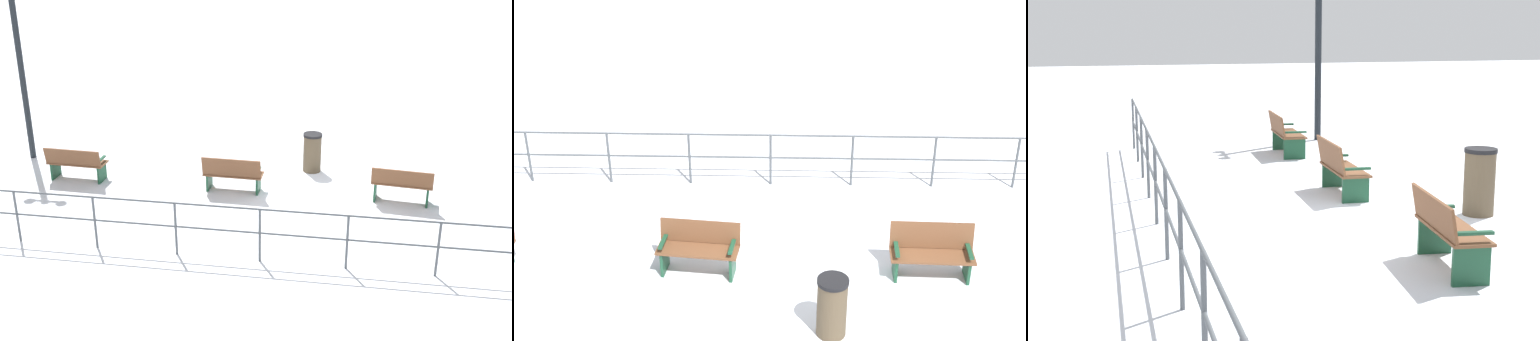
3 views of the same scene
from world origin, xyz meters
TOP-DOWN VIEW (x-y plane):
  - ground_plane at (0.00, 0.00)m, footprint 80.00×80.00m
  - bench_second at (-0.02, -1.95)m, footprint 0.66×1.42m
  - bench_third at (-0.03, 1.96)m, footprint 0.58×1.41m
  - waterfront_railing at (-3.10, -0.00)m, footprint 0.05×14.89m
  - trash_bin at (1.55, 0.22)m, footprint 0.48×0.48m

SIDE VIEW (x-z plane):
  - ground_plane at x=0.00m, z-range 0.00..0.00m
  - bench_third at x=-0.03m, z-range 0.00..0.91m
  - bench_second at x=-0.02m, z-range 0.02..0.91m
  - trash_bin at x=1.55m, z-range 0.00..1.00m
  - waterfront_railing at x=-3.10m, z-range 0.18..1.31m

